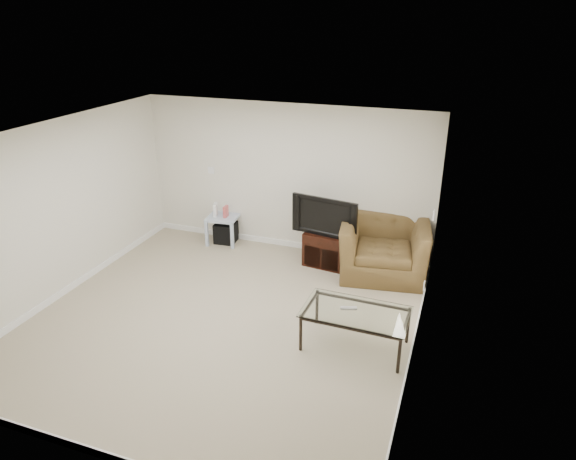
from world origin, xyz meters
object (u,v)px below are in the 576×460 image
(tv_stand, at_px, (327,249))
(coffee_table, at_px, (355,329))
(television, at_px, (327,215))
(recliner, at_px, (385,239))
(subwoofer, at_px, (226,232))
(side_table, at_px, (224,229))

(tv_stand, relative_size, coffee_table, 0.53)
(tv_stand, xyz_separation_m, television, (-0.00, -0.03, 0.60))
(tv_stand, distance_m, television, 0.60)
(recliner, xyz_separation_m, coffee_table, (0.02, -2.04, -0.33))
(television, relative_size, subwoofer, 2.84)
(tv_stand, xyz_separation_m, recliner, (0.92, 0.00, 0.30))
(subwoofer, bearing_deg, coffee_table, -38.60)
(television, distance_m, side_table, 2.08)
(television, xyz_separation_m, recliner, (0.92, 0.03, -0.29))
(tv_stand, bearing_deg, subwoofer, 179.30)
(side_table, distance_m, subwoofer, 0.08)
(television, height_order, recliner, television)
(tv_stand, xyz_separation_m, coffee_table, (0.94, -2.04, -0.03))
(television, distance_m, coffee_table, 2.31)
(side_table, height_order, subwoofer, side_table)
(tv_stand, height_order, side_table, tv_stand)
(subwoofer, relative_size, coffee_table, 0.28)
(tv_stand, distance_m, coffee_table, 2.25)
(recliner, height_order, coffee_table, recliner)
(coffee_table, bearing_deg, subwoofer, 141.40)
(tv_stand, height_order, subwoofer, tv_stand)
(side_table, height_order, recliner, recliner)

